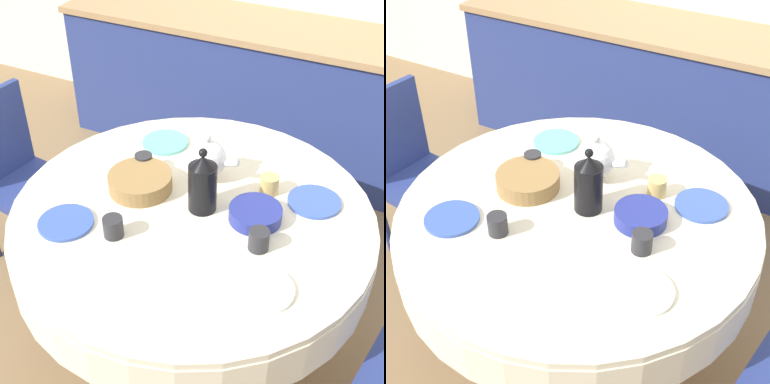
% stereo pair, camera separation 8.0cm
% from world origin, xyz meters
% --- Properties ---
extents(ground_plane, '(12.00, 12.00, 0.00)m').
position_xyz_m(ground_plane, '(0.00, 0.00, 0.00)').
color(ground_plane, '#8E704C').
extents(kitchen_counter, '(3.24, 0.64, 0.92)m').
position_xyz_m(kitchen_counter, '(0.00, 1.59, 0.46)').
color(kitchen_counter, navy).
rests_on(kitchen_counter, ground_plane).
extents(dining_table, '(1.45, 1.45, 0.74)m').
position_xyz_m(dining_table, '(0.00, 0.00, 0.62)').
color(dining_table, tan).
rests_on(dining_table, ground_plane).
extents(chair_right, '(0.44, 0.44, 0.91)m').
position_xyz_m(chair_right, '(-1.06, 0.12, 0.50)').
color(chair_right, navy).
rests_on(chair_right, ground_plane).
extents(plate_near_left, '(0.21, 0.21, 0.01)m').
position_xyz_m(plate_near_left, '(-0.39, -0.30, 0.75)').
color(plate_near_left, '#3856AD').
rests_on(plate_near_left, dining_table).
extents(cup_near_left, '(0.08, 0.08, 0.08)m').
position_xyz_m(cup_near_left, '(-0.19, -0.27, 0.78)').
color(cup_near_left, '#28282D').
rests_on(cup_near_left, dining_table).
extents(plate_near_right, '(0.21, 0.21, 0.01)m').
position_xyz_m(plate_near_right, '(0.40, -0.28, 0.75)').
color(plate_near_right, white).
rests_on(plate_near_right, dining_table).
extents(cup_near_right, '(0.08, 0.08, 0.08)m').
position_xyz_m(cup_near_right, '(0.32, -0.10, 0.78)').
color(cup_near_right, '#28282D').
rests_on(cup_near_right, dining_table).
extents(plate_far_left, '(0.21, 0.21, 0.01)m').
position_xyz_m(plate_far_left, '(-0.32, 0.37, 0.75)').
color(plate_far_left, '#60BCB7').
rests_on(plate_far_left, dining_table).
extents(cup_far_left, '(0.08, 0.08, 0.08)m').
position_xyz_m(cup_far_left, '(-0.30, 0.14, 0.78)').
color(cup_far_left, '#28282D').
rests_on(cup_far_left, dining_table).
extents(plate_far_right, '(0.21, 0.21, 0.01)m').
position_xyz_m(plate_far_right, '(0.42, 0.25, 0.75)').
color(plate_far_right, '#3856AD').
rests_on(plate_far_right, dining_table).
extents(cup_far_right, '(0.08, 0.08, 0.08)m').
position_xyz_m(cup_far_right, '(0.24, 0.23, 0.78)').
color(cup_far_right, '#DBB766').
rests_on(cup_far_right, dining_table).
extents(coffee_carafe, '(0.11, 0.11, 0.28)m').
position_xyz_m(coffee_carafe, '(0.04, 0.02, 0.86)').
color(coffee_carafe, black).
rests_on(coffee_carafe, dining_table).
extents(teapot, '(0.23, 0.17, 0.22)m').
position_xyz_m(teapot, '(-0.04, 0.21, 0.84)').
color(teapot, white).
rests_on(teapot, dining_table).
extents(bread_basket, '(0.26, 0.26, 0.07)m').
position_xyz_m(bread_basket, '(-0.25, 0.02, 0.78)').
color(bread_basket, olive).
rests_on(bread_basket, dining_table).
extents(fruit_bowl, '(0.20, 0.20, 0.05)m').
position_xyz_m(fruit_bowl, '(0.25, 0.05, 0.77)').
color(fruit_bowl, navy).
rests_on(fruit_bowl, dining_table).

